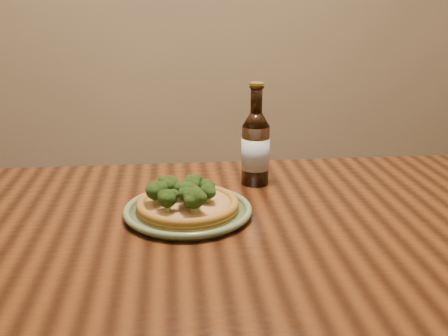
{
  "coord_description": "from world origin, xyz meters",
  "views": [
    {
      "loc": [
        0.03,
        -0.78,
        1.18
      ],
      "look_at": [
        0.14,
        0.29,
        0.82
      ],
      "focal_mm": 42.0,
      "sensor_mm": 36.0,
      "label": 1
    }
  ],
  "objects": [
    {
      "name": "pizza",
      "position": [
        0.05,
        0.2,
        0.78
      ],
      "size": [
        0.21,
        0.21,
        0.07
      ],
      "rotation": [
        0.0,
        0.0,
        0.23
      ],
      "color": "olive",
      "rests_on": "plate"
    },
    {
      "name": "table",
      "position": [
        0.0,
        0.1,
        0.66
      ],
      "size": [
        1.6,
        0.9,
        0.75
      ],
      "color": "#40200D",
      "rests_on": "ground"
    },
    {
      "name": "beer_bottle",
      "position": [
        0.22,
        0.37,
        0.84
      ],
      "size": [
        0.07,
        0.07,
        0.24
      ],
      "rotation": [
        0.0,
        0.0,
        -0.13
      ],
      "color": "black",
      "rests_on": "table"
    },
    {
      "name": "plate",
      "position": [
        0.05,
        0.2,
        0.76
      ],
      "size": [
        0.26,
        0.26,
        0.02
      ],
      "rotation": [
        0.0,
        0.0,
        0.12
      ],
      "color": "#5B6B49",
      "rests_on": "table"
    }
  ]
}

